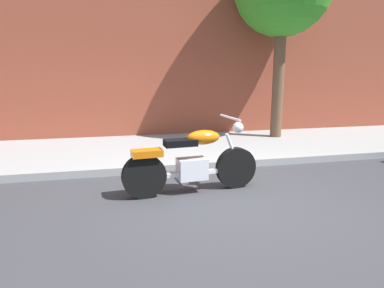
# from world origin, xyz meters

# --- Properties ---
(ground_plane) EXTENTS (60.00, 60.00, 0.00)m
(ground_plane) POSITION_xyz_m (0.00, 0.00, 0.00)
(ground_plane) COLOR #38383D
(sidewalk) EXTENTS (22.32, 3.22, 0.14)m
(sidewalk) POSITION_xyz_m (0.00, 3.07, 0.07)
(sidewalk) COLOR #999999
(sidewalk) RESTS_ON ground
(motorcycle) EXTENTS (2.12, 0.70, 1.15)m
(motorcycle) POSITION_xyz_m (-0.40, 0.35, 0.46)
(motorcycle) COLOR black
(motorcycle) RESTS_ON ground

